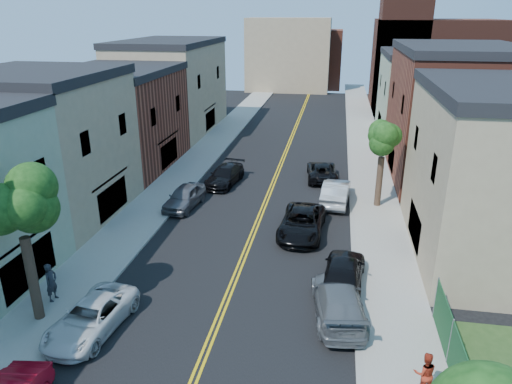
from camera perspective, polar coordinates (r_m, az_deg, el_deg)
The scene contains 25 objects.
sidewalk_left at distance 45.56m, azimuth -6.73°, elevation 4.40°, with size 3.20×100.00×0.15m, color gray.
sidewalk_right at distance 43.91m, azimuth 13.52°, elevation 3.32°, with size 3.20×100.00×0.15m, color gray.
curb_left at distance 45.11m, azimuth -4.59°, elevation 4.31°, with size 0.30×100.00×0.15m, color gray.
curb_right at distance 43.82m, azimuth 11.24°, elevation 3.47°, with size 0.30×100.00×0.15m, color gray.
bldg_left_tan_near at distance 33.78m, azimuth -24.32°, elevation 4.60°, with size 9.00×10.00×9.00m, color #998466.
bldg_left_brick at distance 43.14m, azimuth -16.33°, elevation 8.15°, with size 9.00×12.00×8.00m, color brown.
bldg_left_tan_far at distance 55.72m, azimuth -10.21°, elevation 12.18°, with size 9.00×16.00×9.50m, color #998466.
bldg_right_tan at distance 28.77m, azimuth 28.15°, elevation 1.33°, with size 9.00×12.00×9.00m, color #998466.
bldg_right_brick at distance 41.70m, azimuth 22.71°, elevation 8.37°, with size 9.00×14.00×10.00m, color brown.
bldg_right_palegrn at distance 55.35m, azimuth 19.65°, elevation 10.73°, with size 9.00×12.00×8.50m, color gray.
church at distance 70.14m, azimuth 19.97°, elevation 15.11°, with size 16.20×14.20×22.60m.
backdrop_left at distance 84.59m, azimuth 3.95°, elevation 16.21°, with size 14.00×8.00×12.00m, color #998466.
backdrop_center at distance 88.34m, azimuth 6.90°, elevation 15.66°, with size 10.00×8.00×10.00m, color brown.
tree_left_mid at distance 21.20m, azimuth -27.18°, elevation 1.10°, with size 5.20×5.20×9.29m.
tree_right_far at distance 32.83m, azimuth 15.30°, elevation 7.57°, with size 4.40×4.40×8.03m.
white_pickup at distance 22.11m, azimuth -19.28°, elevation -14.08°, with size 2.27×4.92×1.37m, color silver.
grey_car_left at distance 33.54m, azimuth -8.63°, elevation -0.58°, with size 1.81×4.50×1.53m, color #53545A.
black_car_left at distance 37.74m, azimuth -3.79°, elevation 2.02°, with size 2.04×5.01×1.46m, color black.
grey_car_right at distance 22.09m, azimuth 9.92°, elevation -12.82°, with size 2.18×5.37×1.56m, color slate.
black_car_right at distance 24.21m, azimuth 10.52°, elevation -9.45°, with size 1.98×4.93×1.68m, color black.
silver_car_right at distance 34.34m, azimuth 9.62°, elevation 0.01°, with size 1.78×5.11×1.68m, color #B2B7BB.
dark_car_right_far at distance 39.19m, azimuth 7.97°, elevation 2.55°, with size 2.33×5.05×1.40m, color black.
black_suv_lane at distance 29.29m, azimuth 5.57°, elevation -3.71°, with size 2.56×5.56×1.55m, color black.
pedestrian_left at distance 24.47m, azimuth -23.50°, elevation -9.95°, with size 0.69×0.45×1.89m, color #282930.
pedestrian_right at distance 18.87m, azimuth 19.72°, elevation -19.90°, with size 0.81×0.63×1.66m, color #9D2A18.
Camera 1 is at (4.65, -1.86, 12.95)m, focal length 33.11 mm.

